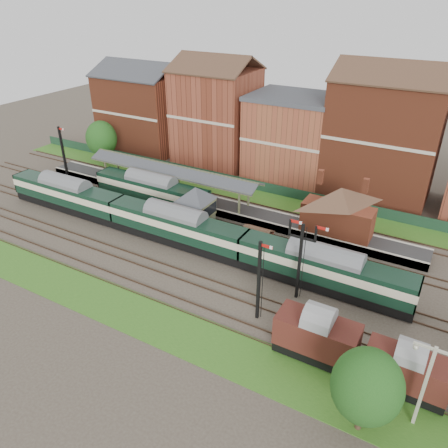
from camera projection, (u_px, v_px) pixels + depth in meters
The scene contains 20 objects.
ground at pixel (204, 252), 49.04m from camera, with size 160.00×160.00×0.00m, color #473D33.
grass_back at pixel (264, 198), 61.22m from camera, with size 90.00×4.50×0.06m, color #2D6619.
grass_front at pixel (135, 313), 39.87m from camera, with size 90.00×5.00×0.06m, color #2D6619.
fence at pixel (270, 188), 62.40m from camera, with size 90.00×0.12×1.50m, color #193823.
platform at pixel (210, 205), 58.38m from camera, with size 55.00×3.40×1.00m, color #2D2D2D.
signal_box at pixel (196, 209), 51.27m from camera, with size 5.40×5.40×6.00m.
brick_hut at pixel (257, 241), 48.78m from camera, with size 3.20×2.64×2.94m.
station_building at pixel (338, 210), 49.39m from camera, with size 8.10×8.10×5.90m.
canopy at pixel (172, 168), 59.00m from camera, with size 26.00×3.89×4.08m.
semaphore_bracket at pixel (301, 257), 39.70m from camera, with size 3.60×0.25×8.18m.
semaphore_platform_end at pixel (63, 151), 66.05m from camera, with size 1.23×0.25×8.00m.
semaphore_siding at pixel (259, 280), 37.37m from camera, with size 1.23×0.25×8.00m.
yard_lamp at pixel (426, 382), 28.00m from camera, with size 2.60×0.22×7.00m.
town_backdrop at pixel (290, 133), 64.79m from camera, with size 69.00×10.00×16.00m.
dmu_train at pixel (176, 226), 49.47m from camera, with size 51.97×2.73×3.99m.
platform_railcar at pixel (152, 190), 58.10m from camera, with size 16.97×2.68×3.91m.
goods_van_a at pixel (317, 336), 34.19m from camera, with size 6.42×2.78×3.89m.
goods_van_b at pixel (407, 370), 31.36m from camera, with size 5.86×2.54×3.56m.
tree_far at pixel (367, 386), 27.62m from camera, with size 4.59×4.59×6.69m.
tree_back at pixel (101, 138), 70.80m from camera, with size 4.98×4.98×7.27m.
Camera 1 is at (22.38, -34.96, 26.40)m, focal length 35.00 mm.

